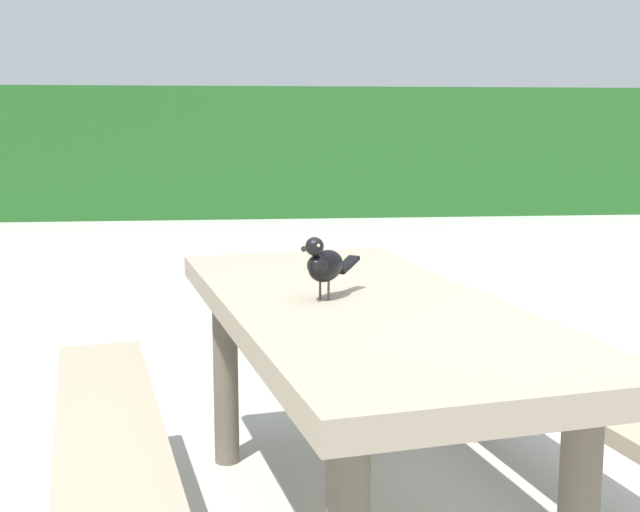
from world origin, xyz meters
TOP-DOWN VIEW (x-y plane):
  - hedge_wall at (0.00, 9.36)m, footprint 28.00×1.38m
  - picnic_table_foreground at (-0.36, 0.21)m, footprint 1.96×1.98m
  - bird_grackle at (-0.46, 0.21)m, footprint 0.19×0.24m

SIDE VIEW (x-z plane):
  - picnic_table_foreground at x=-0.36m, z-range 0.19..0.93m
  - bird_grackle at x=-0.46m, z-range 0.75..0.94m
  - hedge_wall at x=0.00m, z-range 0.00..1.71m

